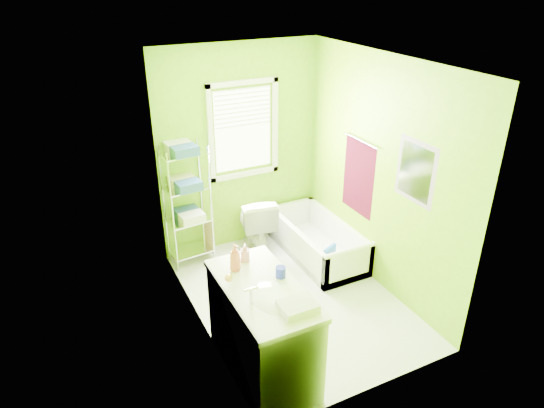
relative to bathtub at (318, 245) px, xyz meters
name	(u,v)px	position (x,y,z in m)	size (l,w,h in m)	color
ground	(293,298)	(-0.71, -0.64, -0.15)	(2.90, 2.90, 0.00)	silver
room_envelope	(296,171)	(-0.71, -0.64, 1.40)	(2.14, 2.94, 2.62)	#6EA407
window	(243,125)	(-0.66, 0.79, 1.46)	(0.92, 0.05, 1.22)	white
door	(240,301)	(-1.75, -1.63, 0.85)	(0.09, 0.80, 2.00)	white
right_wall_decor	(380,175)	(0.33, -0.66, 1.17)	(0.04, 1.48, 1.17)	#430719
bathtub	(318,245)	(0.00, 0.00, 0.00)	(0.68, 1.47, 0.47)	white
toilet	(255,222)	(-0.64, 0.51, 0.24)	(0.44, 0.77, 0.79)	white
vanity	(263,327)	(-1.46, -1.45, 0.34)	(0.63, 1.22, 1.18)	white
wire_shelf_unit	(187,192)	(-1.47, 0.63, 0.79)	(0.54, 0.44, 1.55)	silver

